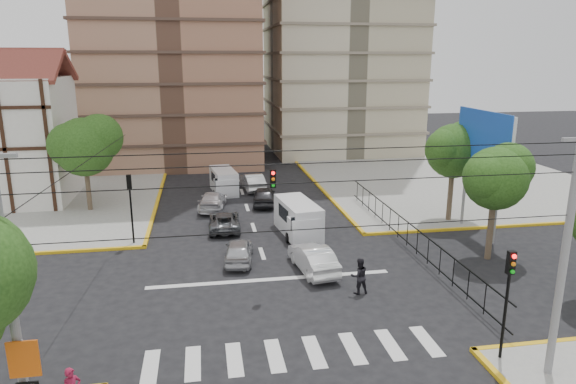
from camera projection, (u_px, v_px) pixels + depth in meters
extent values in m
plane|color=black|center=(274.00, 289.00, 26.18)|extent=(160.00, 160.00, 0.00)
cube|color=gray|center=(453.00, 182.00, 48.47)|extent=(26.00, 26.00, 0.15)
cube|color=silver|center=(295.00, 354.00, 20.46)|extent=(12.00, 2.40, 0.01)
cube|color=silver|center=(270.00, 279.00, 27.33)|extent=(13.00, 0.40, 0.01)
cube|color=silver|center=(3.00, 141.00, 40.93)|extent=(10.00, 8.00, 10.00)
cube|color=maroon|center=(1.00, 65.00, 41.26)|extent=(10.80, 4.25, 2.65)
cylinder|color=slate|center=(496.00, 213.00, 31.79)|extent=(0.20, 0.20, 4.00)
cylinder|color=slate|center=(464.00, 196.00, 35.61)|extent=(0.20, 0.20, 4.00)
cube|color=silver|center=(485.00, 144.00, 32.69)|extent=(0.25, 6.00, 4.00)
cube|color=blue|center=(482.00, 144.00, 32.66)|extent=(0.08, 6.20, 4.20)
cylinder|color=#473828|center=(491.00, 225.00, 29.66)|extent=(0.36, 0.36, 4.20)
sphere|color=#1D4313|center=(496.00, 178.00, 28.96)|extent=(3.60, 3.60, 3.60)
sphere|color=#1D4313|center=(508.00, 167.00, 29.26)|extent=(2.88, 2.88, 2.88)
sphere|color=#1D4313|center=(487.00, 177.00, 28.52)|extent=(2.70, 2.70, 2.70)
cylinder|color=#473828|center=(450.00, 192.00, 36.46)|extent=(0.36, 0.36, 4.48)
sphere|color=#1D4313|center=(454.00, 151.00, 35.72)|extent=(3.80, 3.80, 3.80)
sphere|color=#1D4313|center=(465.00, 142.00, 36.02)|extent=(3.04, 3.04, 3.04)
sphere|color=#1D4313|center=(446.00, 149.00, 35.27)|extent=(2.85, 2.85, 2.85)
cylinder|color=#473828|center=(88.00, 185.00, 38.98)|extent=(0.36, 0.36, 4.20)
sphere|color=#1D4313|center=(84.00, 147.00, 38.25)|extent=(4.40, 4.40, 4.40)
sphere|color=#1D4313|center=(99.00, 137.00, 38.54)|extent=(3.52, 3.52, 3.52)
sphere|color=#1D4313|center=(70.00, 145.00, 37.76)|extent=(3.30, 3.30, 3.30)
cylinder|color=black|center=(505.00, 316.00, 19.52)|extent=(0.12, 0.12, 3.50)
cube|color=black|center=(511.00, 262.00, 18.96)|extent=(0.28, 0.22, 0.90)
sphere|color=#FF0C0C|center=(512.00, 255.00, 18.89)|extent=(0.17, 0.17, 0.17)
cylinder|color=black|center=(132.00, 216.00, 31.89)|extent=(0.12, 0.12, 3.50)
cube|color=black|center=(129.00, 182.00, 31.33)|extent=(0.28, 0.22, 0.90)
sphere|color=#FF0C0C|center=(129.00, 177.00, 31.25)|extent=(0.17, 0.17, 0.17)
cube|color=black|center=(273.00, 179.00, 24.72)|extent=(0.28, 0.22, 0.90)
cylinder|color=black|center=(312.00, 229.00, 16.02)|extent=(18.00, 0.03, 0.03)
cylinder|color=slate|center=(11.00, 298.00, 14.97)|extent=(0.28, 0.28, 9.00)
cylinder|color=slate|center=(564.00, 259.00, 17.87)|extent=(0.28, 0.28, 9.00)
cube|color=#E5590C|center=(24.00, 359.00, 15.24)|extent=(0.90, 0.06, 1.20)
cube|color=silver|center=(298.00, 218.00, 34.12)|extent=(2.59, 5.08, 2.24)
cube|color=silver|center=(304.00, 229.00, 32.30)|extent=(1.99, 1.41, 1.56)
cube|color=black|center=(305.00, 223.00, 31.84)|extent=(1.80, 0.34, 0.88)
cylinder|color=black|center=(288.00, 238.00, 32.68)|extent=(0.25, 0.68, 0.68)
cylinder|color=black|center=(316.00, 236.00, 32.98)|extent=(0.25, 0.68, 0.68)
cylinder|color=black|center=(281.00, 223.00, 35.65)|extent=(0.25, 0.68, 0.68)
cylinder|color=black|center=(307.00, 221.00, 35.95)|extent=(0.25, 0.68, 0.68)
cube|color=silver|center=(224.00, 181.00, 44.86)|extent=(2.38, 4.65, 2.05)
cube|color=silver|center=(225.00, 187.00, 43.19)|extent=(1.82, 1.29, 1.42)
cube|color=black|center=(225.00, 183.00, 42.77)|extent=(1.64, 0.33, 0.80)
cylinder|color=black|center=(215.00, 193.00, 43.54)|extent=(0.25, 0.62, 0.62)
cylinder|color=black|center=(235.00, 192.00, 43.82)|extent=(0.25, 0.62, 0.62)
cylinder|color=black|center=(214.00, 185.00, 46.26)|extent=(0.25, 0.62, 0.62)
cylinder|color=black|center=(233.00, 185.00, 46.53)|extent=(0.25, 0.62, 0.62)
imported|color=#AFB0B4|center=(239.00, 251.00, 29.60)|extent=(2.07, 4.08, 1.33)
imported|color=white|center=(313.00, 258.00, 28.22)|extent=(2.19, 4.69, 1.49)
imported|color=#575A5F|center=(224.00, 221.00, 35.20)|extent=(2.18, 4.49, 1.23)
imported|color=silver|center=(213.00, 201.00, 39.92)|extent=(2.55, 4.94, 1.37)
imported|color=#2A292C|center=(264.00, 196.00, 41.11)|extent=(2.30, 4.56, 1.49)
imported|color=silver|center=(253.00, 182.00, 45.78)|extent=(2.03, 4.68, 1.50)
imported|color=black|center=(359.00, 276.00, 25.50)|extent=(0.96, 0.78, 1.86)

